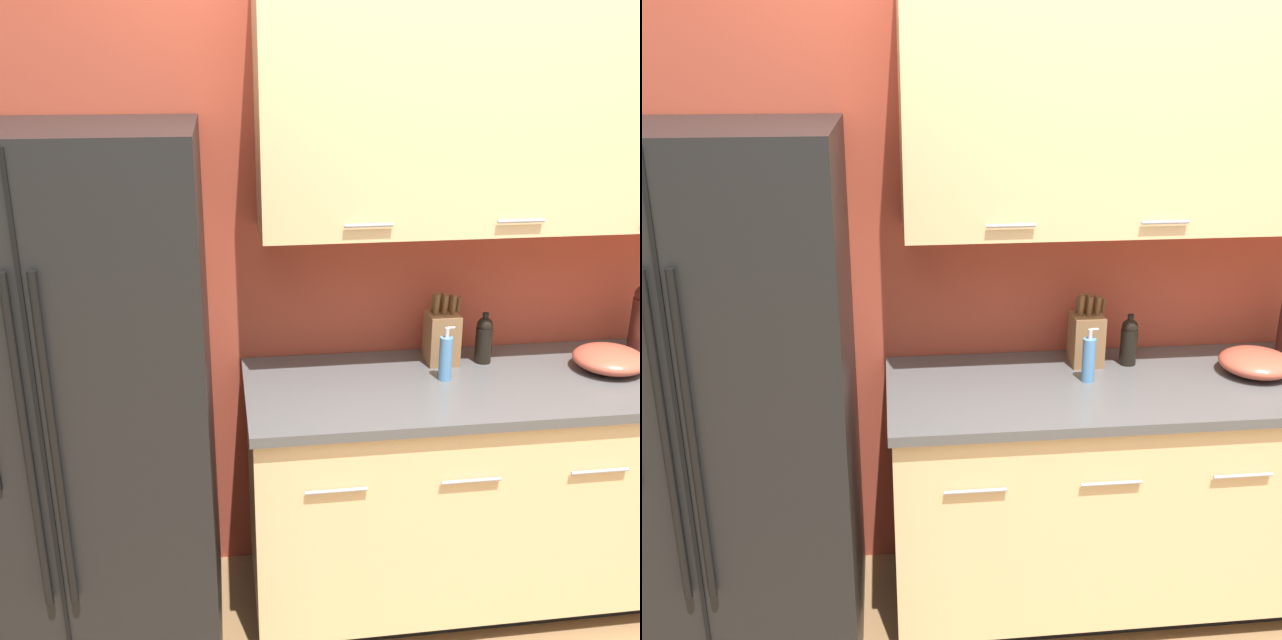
% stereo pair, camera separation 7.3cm
% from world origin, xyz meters
% --- Properties ---
extents(wall_back, '(10.00, 0.39, 2.60)m').
position_xyz_m(wall_back, '(0.03, 1.32, 1.44)').
color(wall_back, '#AD422D').
rests_on(wall_back, ground_plane).
extents(counter_unit, '(1.86, 0.64, 0.90)m').
position_xyz_m(counter_unit, '(0.12, 1.02, 0.46)').
color(counter_unit, black).
rests_on(counter_unit, ground_plane).
extents(refrigerator, '(0.89, 0.81, 1.80)m').
position_xyz_m(refrigerator, '(-1.37, 0.94, 0.90)').
color(refrigerator, black).
rests_on(refrigerator, ground_plane).
extents(knife_block, '(0.13, 0.12, 0.28)m').
position_xyz_m(knife_block, '(-0.07, 1.19, 1.01)').
color(knife_block, olive).
rests_on(knife_block, counter_unit).
extents(soap_dispenser, '(0.05, 0.05, 0.20)m').
position_xyz_m(soap_dispenser, '(-0.10, 1.04, 0.99)').
color(soap_dispenser, '#4C7FB2').
rests_on(soap_dispenser, counter_unit).
extents(oil_bottle, '(0.06, 0.06, 0.19)m').
position_xyz_m(oil_bottle, '(0.09, 1.17, 1.00)').
color(oil_bottle, black).
rests_on(oil_bottle, counter_unit).
extents(mixing_bowl, '(0.26, 0.26, 0.09)m').
position_xyz_m(mixing_bowl, '(0.52, 1.04, 0.95)').
color(mixing_bowl, '#B24C38').
rests_on(mixing_bowl, counter_unit).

